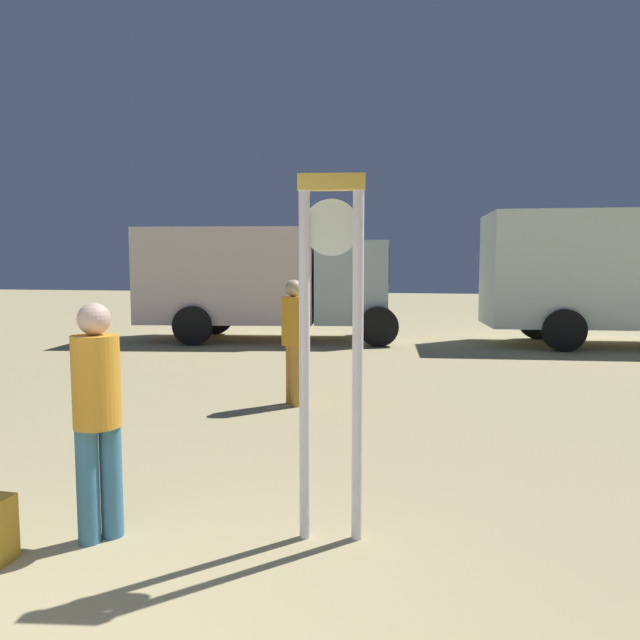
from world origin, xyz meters
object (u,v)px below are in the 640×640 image
(person_near_clock, at_px, (97,409))
(person_distant, at_px, (294,335))
(box_truck_near, at_px, (261,279))
(box_truck_far, at_px, (611,274))
(standing_clock, at_px, (331,325))

(person_near_clock, relative_size, person_distant, 0.95)
(box_truck_near, bearing_deg, person_distant, -68.32)
(box_truck_near, bearing_deg, box_truck_far, 4.63)
(person_distant, xyz_separation_m, box_truck_near, (-2.56, 6.45, 0.61))
(standing_clock, relative_size, person_distant, 1.45)
(standing_clock, distance_m, person_distant, 3.73)
(box_truck_far, bearing_deg, person_near_clock, -117.94)
(box_truck_near, bearing_deg, person_near_clock, -77.40)
(person_distant, bearing_deg, box_truck_far, 52.05)
(person_near_clock, distance_m, person_distant, 3.85)
(person_near_clock, distance_m, box_truck_near, 10.57)
(person_near_clock, bearing_deg, person_distant, 86.07)
(person_distant, bearing_deg, person_near_clock, -93.93)
(standing_clock, relative_size, box_truck_far, 0.37)
(standing_clock, distance_m, box_truck_near, 10.64)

